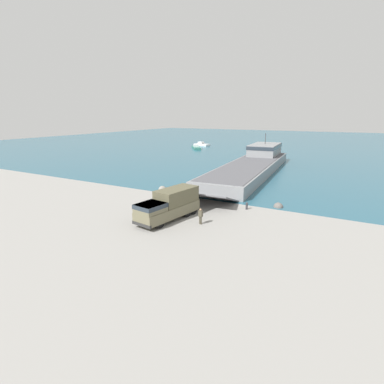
% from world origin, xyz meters
% --- Properties ---
extents(ground_plane, '(240.00, 240.00, 0.00)m').
position_xyz_m(ground_plane, '(0.00, 0.00, 0.00)').
color(ground_plane, gray).
extents(water_surface, '(240.00, 180.00, 0.01)m').
position_xyz_m(water_surface, '(0.00, 94.79, 0.00)').
color(water_surface, '#285B70').
rests_on(water_surface, ground_plane).
extents(landing_craft, '(10.97, 44.76, 6.84)m').
position_xyz_m(landing_craft, '(0.31, 28.12, 1.57)').
color(landing_craft, gray).
rests_on(landing_craft, ground_plane).
extents(military_truck, '(3.73, 8.32, 3.18)m').
position_xyz_m(military_truck, '(1.11, -4.16, 1.62)').
color(military_truck, '#6B664C').
rests_on(military_truck, ground_plane).
extents(soldier_on_ramp, '(0.48, 0.32, 1.69)m').
position_xyz_m(soldier_on_ramp, '(4.79, -3.91, 0.97)').
color(soldier_on_ramp, '#4C4738').
rests_on(soldier_on_ramp, ground_plane).
extents(moored_boat_a, '(5.55, 3.19, 2.07)m').
position_xyz_m(moored_boat_a, '(-10.39, 68.92, 0.69)').
color(moored_boat_a, '#2D7060').
rests_on(moored_boat_a, ground_plane).
extents(moored_boat_b, '(6.47, 7.91, 1.35)m').
position_xyz_m(moored_boat_b, '(-28.50, 57.77, 0.45)').
color(moored_boat_b, '#2D7060').
rests_on(moored_boat_b, ground_plane).
extents(moored_boat_c, '(5.92, 3.51, 1.44)m').
position_xyz_m(moored_boat_c, '(-31.18, 67.08, 0.48)').
color(moored_boat_c, white).
rests_on(moored_boat_c, ground_plane).
extents(mooring_bollard, '(0.30, 0.30, 0.89)m').
position_xyz_m(mooring_bollard, '(7.37, 3.16, 0.48)').
color(mooring_bollard, '#333338').
rests_on(mooring_bollard, ground_plane).
extents(shoreline_rock_a, '(1.38, 1.38, 1.38)m').
position_xyz_m(shoreline_rock_a, '(-5.78, 5.19, 0.00)').
color(shoreline_rock_a, gray).
rests_on(shoreline_rock_a, ground_plane).
extents(shoreline_rock_b, '(1.16, 1.16, 1.16)m').
position_xyz_m(shoreline_rock_b, '(10.49, 5.86, 0.00)').
color(shoreline_rock_b, '#66605B').
rests_on(shoreline_rock_b, ground_plane).
extents(shoreline_rock_c, '(1.33, 1.33, 1.33)m').
position_xyz_m(shoreline_rock_c, '(-5.46, 4.59, 0.00)').
color(shoreline_rock_c, gray).
rests_on(shoreline_rock_c, ground_plane).
extents(shoreline_rock_d, '(1.20, 1.20, 1.20)m').
position_xyz_m(shoreline_rock_d, '(-6.87, 6.21, 0.00)').
color(shoreline_rock_d, gray).
rests_on(shoreline_rock_d, ground_plane).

